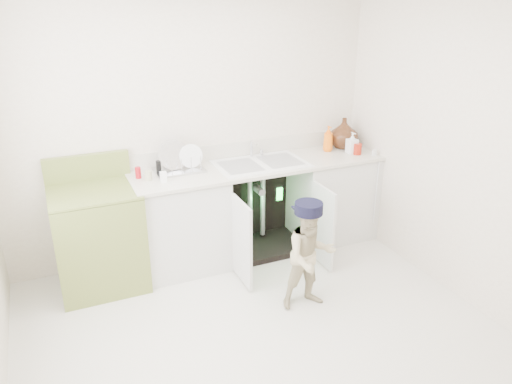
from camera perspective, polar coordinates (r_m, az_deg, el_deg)
ground at (r=3.95m, az=0.37°, el=-15.67°), size 3.50×3.50×0.00m
room_shell at (r=3.33m, az=0.42°, el=1.59°), size 6.00×5.50×1.26m
counter_run at (r=4.87m, az=0.76°, el=-1.47°), size 2.44×1.02×1.21m
avocado_stove at (r=4.49m, az=-17.54°, el=-4.89°), size 0.72×0.65×1.11m
repair_worker at (r=4.02m, az=6.22°, el=-7.16°), size 0.46×0.89×0.91m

